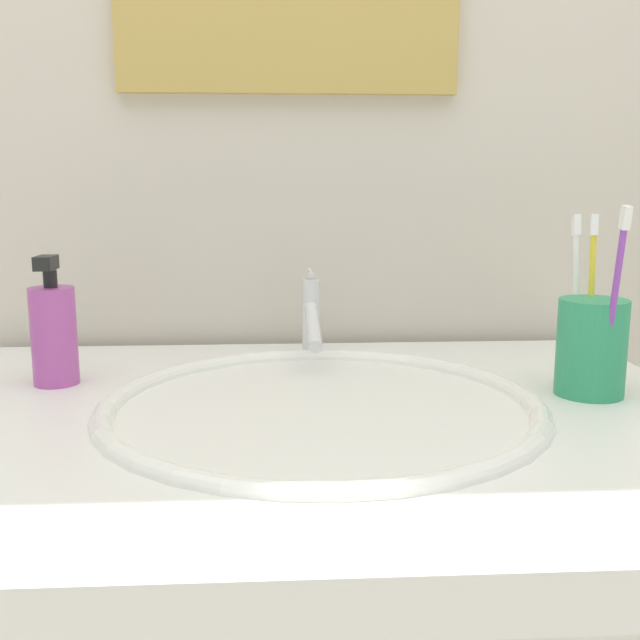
# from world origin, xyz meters

# --- Properties ---
(tiled_wall_back) EXTENTS (2.10, 0.04, 2.40)m
(tiled_wall_back) POSITION_xyz_m (0.00, 0.37, 1.20)
(tiled_wall_back) COLOR beige
(tiled_wall_back) RESTS_ON ground
(sink_basin) EXTENTS (0.48, 0.48, 0.11)m
(sink_basin) POSITION_xyz_m (0.03, 0.01, 0.85)
(sink_basin) COLOR white
(sink_basin) RESTS_ON vanity_counter
(faucet) EXTENTS (0.02, 0.16, 0.12)m
(faucet) POSITION_xyz_m (0.03, 0.24, 0.95)
(faucet) COLOR silver
(faucet) RESTS_ON sink_basin
(toothbrush_cup) EXTENTS (0.08, 0.08, 0.11)m
(toothbrush_cup) POSITION_xyz_m (0.33, 0.05, 0.94)
(toothbrush_cup) COLOR #2D9966
(toothbrush_cup) RESTS_ON vanity_counter
(toothbrush_purple) EXTENTS (0.01, 0.04, 0.21)m
(toothbrush_purple) POSITION_xyz_m (0.34, 0.01, 1.01)
(toothbrush_purple) COLOR purple
(toothbrush_purple) RESTS_ON toothbrush_cup
(toothbrush_white) EXTENTS (0.01, 0.05, 0.20)m
(toothbrush_white) POSITION_xyz_m (0.33, 0.09, 1.01)
(toothbrush_white) COLOR white
(toothbrush_white) RESTS_ON toothbrush_cup
(toothbrush_yellow) EXTENTS (0.02, 0.05, 0.20)m
(toothbrush_yellow) POSITION_xyz_m (0.34, 0.07, 1.01)
(toothbrush_yellow) COLOR yellow
(toothbrush_yellow) RESTS_ON toothbrush_cup
(soap_dispenser) EXTENTS (0.05, 0.06, 0.15)m
(soap_dispenser) POSITION_xyz_m (-0.28, 0.13, 0.95)
(soap_dispenser) COLOR #B24CA5
(soap_dispenser) RESTS_ON vanity_counter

